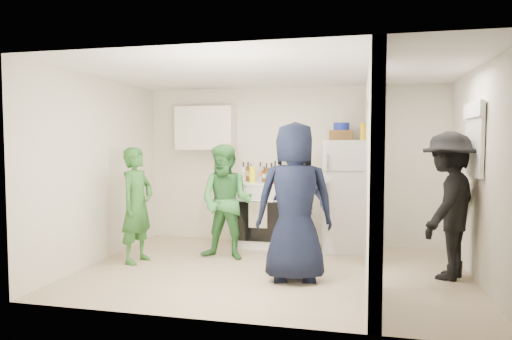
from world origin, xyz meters
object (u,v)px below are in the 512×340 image
at_px(yellow_cup_stack_top, 363,132).
at_px(fridge, 347,195).
at_px(person_green_center, 226,202).
at_px(person_green_left, 137,205).
at_px(stove, 263,214).
at_px(person_nook, 449,205).
at_px(blue_bowl, 341,127).
at_px(person_navy, 295,202).
at_px(wicker_basket, 341,135).
at_px(person_denim, 298,203).

bearing_deg(yellow_cup_stack_top, fridge, 155.56).
bearing_deg(person_green_center, person_green_left, -154.16).
xyz_separation_m(stove, person_nook, (2.51, -1.19, 0.37)).
bearing_deg(person_nook, person_green_center, -67.95).
relative_size(stove, person_green_left, 0.65).
relative_size(fridge, person_green_left, 1.06).
xyz_separation_m(blue_bowl, person_green_left, (-2.65, -1.37, -1.08)).
relative_size(fridge, yellow_cup_stack_top, 6.61).
relative_size(fridge, person_navy, 0.89).
height_order(person_green_center, person_navy, person_navy).
bearing_deg(person_nook, blue_bowl, -105.01).
height_order(fridge, person_navy, person_navy).
xyz_separation_m(person_green_left, person_navy, (2.19, -0.36, 0.15)).
relative_size(wicker_basket, person_navy, 0.19).
bearing_deg(stove, person_green_center, -109.83).
bearing_deg(person_green_left, person_denim, -59.44).
height_order(blue_bowl, person_green_center, blue_bowl).
xyz_separation_m(stove, yellow_cup_stack_top, (1.51, -0.13, 1.28)).
height_order(stove, person_nook, person_nook).
xyz_separation_m(fridge, blue_bowl, (-0.10, 0.05, 1.03)).
bearing_deg(person_green_center, wicker_basket, 36.25).
relative_size(blue_bowl, person_denim, 0.16).
distance_m(stove, wicker_basket, 1.71).
distance_m(fridge, person_green_center, 1.85).
bearing_deg(stove, yellow_cup_stack_top, -4.92).
relative_size(person_green_left, person_nook, 0.89).
bearing_deg(fridge, blue_bowl, 153.43).
distance_m(person_green_center, person_nook, 2.85).
height_order(person_green_center, person_nook, person_nook).
height_order(person_green_left, person_nook, person_nook).
bearing_deg(person_denim, person_green_center, -130.63).
bearing_deg(blue_bowl, stove, -179.04).
bearing_deg(stove, person_navy, -66.74).
height_order(yellow_cup_stack_top, person_green_center, yellow_cup_stack_top).
xyz_separation_m(yellow_cup_stack_top, person_green_center, (-1.84, -0.79, -0.98)).
distance_m(person_denim, person_nook, 1.99).
bearing_deg(person_green_left, person_navy, -89.10).
relative_size(person_denim, person_nook, 0.87).
xyz_separation_m(person_navy, person_nook, (1.77, 0.52, -0.05)).
xyz_separation_m(stove, person_navy, (0.73, -1.71, 0.43)).
bearing_deg(wicker_basket, blue_bowl, 0.00).
distance_m(stove, person_green_left, 2.01).
height_order(blue_bowl, person_green_left, blue_bowl).
bearing_deg(person_navy, person_nook, -176.29).
distance_m(fridge, person_green_left, 3.05).
bearing_deg(person_denim, fridge, 69.17).
distance_m(person_green_center, person_navy, 1.33).
distance_m(blue_bowl, person_green_center, 2.08).
bearing_deg(yellow_cup_stack_top, person_green_left, -157.62).
xyz_separation_m(person_green_left, person_green_center, (1.13, 0.44, 0.02)).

